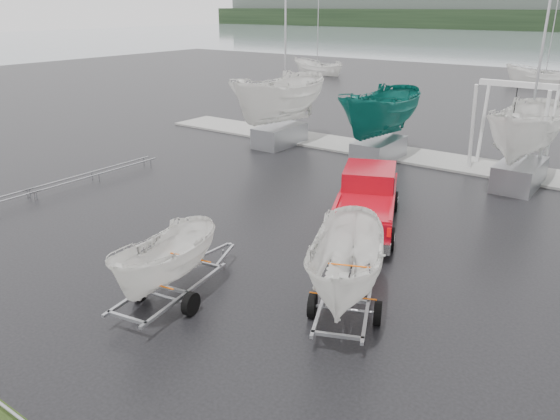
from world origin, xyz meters
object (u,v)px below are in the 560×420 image
object	(u,v)px
pickup_truck	(367,197)
trailer_parked	(164,220)
trailer_hitched	(350,210)
boat_hoist	(514,115)

from	to	relation	value
pickup_truck	trailer_parked	distance (m)	8.21
pickup_truck	trailer_hitched	xyz separation A→B (m)	(2.46, -5.81, 1.85)
trailer_parked	boat_hoist	bearing A→B (deg)	68.23
pickup_truck	trailer_hitched	world-z (taller)	trailer_hitched
trailer_parked	pickup_truck	bearing A→B (deg)	69.65
trailer_parked	boat_hoist	distance (m)	17.88
trailer_hitched	pickup_truck	bearing A→B (deg)	90.00
pickup_truck	trailer_parked	world-z (taller)	trailer_parked
trailer_parked	boat_hoist	xyz separation A→B (m)	(3.77, 17.47, 0.32)
boat_hoist	trailer_parked	bearing A→B (deg)	-102.19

